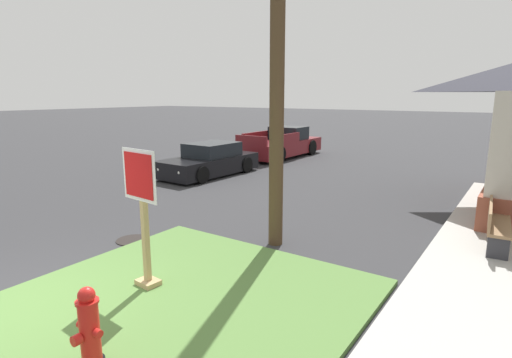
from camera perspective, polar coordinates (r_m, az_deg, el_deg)
name	(u,v)px	position (r m, az deg, el deg)	size (l,w,h in m)	color
ground_plane	(6,313)	(7.12, -31.73, -15.78)	(160.00, 160.00, 0.00)	#333335
grass_corner_patch	(177,304)	(6.40, -11.05, -16.85)	(5.03, 5.14, 0.08)	#567F3D
sidewalk_strip	(488,271)	(8.34, 29.88, -11.12)	(2.20, 15.50, 0.12)	#B2AFA8
fire_hydrant	(89,330)	(5.12, -22.41, -19.00)	(0.38, 0.34, 0.96)	black
stop_sign	(143,219)	(6.56, -15.55, -5.45)	(0.80, 0.31, 2.21)	tan
manhole_cover	(133,240)	(9.23, -16.95, -8.21)	(0.70, 0.70, 0.02)	black
parked_sedan_black	(210,161)	(15.91, -6.54, 2.51)	(1.97, 4.26, 1.25)	black
pickup_truck_maroon	(282,145)	(20.55, 3.64, 4.86)	(2.09, 5.28, 1.48)	maroon
street_bench	(496,222)	(9.41, 30.66, -5.25)	(0.53, 1.77, 0.85)	#93704C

